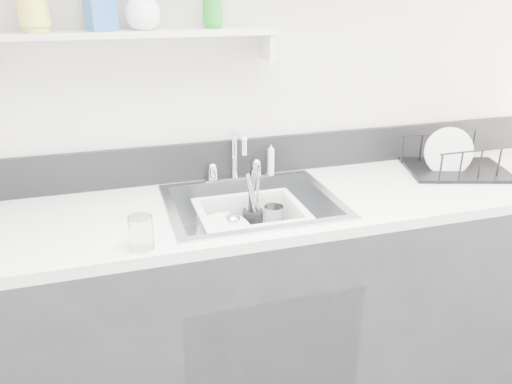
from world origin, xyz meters
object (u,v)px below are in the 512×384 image
object	(u,v)px
dish_rack	(458,155)
counter_run	(252,305)
wash_tub	(251,227)
sink	(252,224)

from	to	relation	value
dish_rack	counter_run	bearing A→B (deg)	-158.62
dish_rack	wash_tub	bearing A→B (deg)	-157.11
counter_run	wash_tub	bearing A→B (deg)	-116.14
sink	wash_tub	distance (m)	0.03
sink	wash_tub	world-z (taller)	sink
sink	dish_rack	xyz separation A→B (m)	(0.96, 0.07, 0.16)
counter_run	sink	bearing A→B (deg)	0.00
sink	wash_tub	bearing A→B (deg)	-116.14
counter_run	sink	size ratio (longest dim) A/B	5.00
wash_tub	dish_rack	distance (m)	0.99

